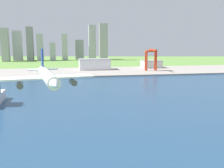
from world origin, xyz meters
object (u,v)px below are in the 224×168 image
(airplane_landing, at_px, (47,77))
(warehouse_main, at_px, (95,64))
(port_crane_red, at_px, (151,55))
(warehouse_annex, at_px, (151,64))

(airplane_landing, xyz_separation_m, warehouse_main, (62.32, 419.65, -33.32))
(airplane_landing, distance_m, port_crane_red, 416.12)
(port_crane_red, height_order, warehouse_main, port_crane_red)
(airplane_landing, xyz_separation_m, warehouse_annex, (186.95, 435.98, -36.10))
(airplane_landing, height_order, warehouse_main, airplane_landing)
(port_crane_red, distance_m, warehouse_main, 113.90)
(warehouse_main, distance_m, warehouse_annex, 125.73)
(warehouse_annex, bearing_deg, port_crane_red, -109.17)
(warehouse_main, xyz_separation_m, warehouse_annex, (124.63, 16.33, -2.78))
(port_crane_red, bearing_deg, warehouse_annex, 70.83)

